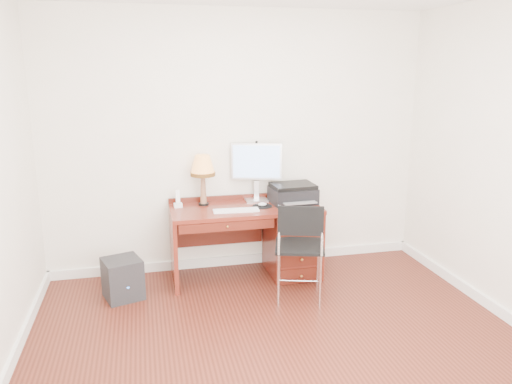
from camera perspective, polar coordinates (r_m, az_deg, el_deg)
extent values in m
plane|color=#3E160E|center=(4.08, 3.04, -17.25)|extent=(4.00, 4.00, 0.00)
plane|color=white|center=(5.24, -2.06, 5.65)|extent=(4.00, 0.00, 4.00)
cube|color=white|center=(5.57, -1.91, -7.73)|extent=(4.00, 0.03, 0.10)
cube|color=white|center=(4.06, -26.65, -18.23)|extent=(0.03, 3.50, 0.10)
cube|color=white|center=(4.93, 26.41, -12.33)|extent=(0.03, 3.50, 0.10)
cube|color=maroon|center=(5.03, -1.22, -1.93)|extent=(1.50, 0.65, 0.04)
cube|color=maroon|center=(5.27, 4.15, -5.51)|extent=(0.50, 0.61, 0.71)
cube|color=maroon|center=(5.06, -9.37, -6.51)|extent=(0.04, 0.61, 0.71)
cube|color=#551A11|center=(5.35, -4.38, -4.00)|extent=(0.96, 0.03, 0.39)
cube|color=#551A11|center=(4.72, -3.32, -3.92)|extent=(0.91, 0.03, 0.09)
sphere|color=#BF8C3F|center=(4.97, 5.28, -6.76)|extent=(0.03, 0.03, 0.03)
cube|color=silver|center=(5.26, 0.05, -0.92)|extent=(0.27, 0.22, 0.02)
cube|color=silver|center=(5.28, -0.08, 0.30)|extent=(0.06, 0.04, 0.19)
cube|color=silver|center=(5.20, -0.03, 3.53)|extent=(0.52, 0.18, 0.38)
cube|color=#4C8CF2|center=(5.17, 0.03, 3.48)|extent=(0.47, 0.13, 0.34)
cube|color=white|center=(4.88, -2.29, -2.12)|extent=(0.45, 0.15, 0.02)
cylinder|color=black|center=(5.04, 0.73, -1.63)|extent=(0.20, 0.20, 0.01)
ellipsoid|color=white|center=(5.04, 0.73, -1.41)|extent=(0.09, 0.06, 0.03)
cube|color=black|center=(5.18, 4.23, -0.35)|extent=(0.47, 0.37, 0.16)
cube|color=black|center=(5.16, 4.25, 0.72)|extent=(0.45, 0.35, 0.04)
cylinder|color=black|center=(5.13, -6.00, -1.37)|extent=(0.10, 0.10, 0.02)
cone|color=#8D5C42|center=(5.09, -6.05, 0.39)|extent=(0.07, 0.07, 0.31)
cone|color=#E79748|center=(5.03, -6.12, 3.14)|extent=(0.25, 0.25, 0.19)
cylinder|color=#593814|center=(5.05, -6.10, 2.07)|extent=(0.25, 0.25, 0.04)
cube|color=white|center=(5.08, -8.89, -1.50)|extent=(0.08, 0.08, 0.04)
cube|color=white|center=(5.06, -8.93, -0.56)|extent=(0.04, 0.06, 0.14)
cylinder|color=black|center=(5.28, 2.63, -0.37)|extent=(0.09, 0.09, 0.11)
cube|color=black|center=(4.69, 5.00, -6.18)|extent=(0.55, 0.55, 0.03)
cube|color=black|center=(4.40, 5.93, -3.29)|extent=(0.39, 0.14, 0.27)
cylinder|color=silver|center=(4.89, 2.12, -8.37)|extent=(0.02, 0.02, 0.50)
cylinder|color=silver|center=(5.00, 6.35, -7.95)|extent=(0.02, 0.02, 0.50)
cylinder|color=silver|center=(4.56, 3.37, -10.13)|extent=(0.02, 0.02, 0.50)
cylinder|color=silver|center=(4.67, 7.89, -9.63)|extent=(0.02, 0.02, 0.50)
cylinder|color=silver|center=(4.37, 3.54, -4.59)|extent=(0.02, 0.02, 0.44)
cylinder|color=silver|center=(4.49, 8.19, -4.20)|extent=(0.02, 0.02, 0.44)
cube|color=black|center=(4.91, -14.99, -9.52)|extent=(0.41, 0.41, 0.38)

